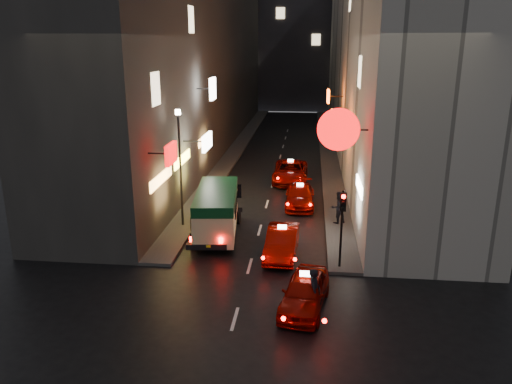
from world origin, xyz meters
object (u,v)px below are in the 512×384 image
(pedestrian_crossing, at_px, (314,289))
(traffic_light, at_px, (342,213))
(taxi_near, at_px, (305,289))
(lamp_post, at_px, (180,161))
(minibus, at_px, (217,207))

(pedestrian_crossing, height_order, traffic_light, traffic_light)
(taxi_near, xyz_separation_m, traffic_light, (1.50, 3.38, 1.92))
(taxi_near, relative_size, pedestrian_crossing, 2.52)
(traffic_light, height_order, lamp_post, lamp_post)
(minibus, bearing_deg, lamp_post, 155.92)
(traffic_light, relative_size, lamp_post, 0.56)
(pedestrian_crossing, bearing_deg, taxi_near, 44.00)
(traffic_light, bearing_deg, pedestrian_crossing, -107.04)
(pedestrian_crossing, distance_m, lamp_post, 11.21)
(taxi_near, relative_size, traffic_light, 1.46)
(pedestrian_crossing, xyz_separation_m, traffic_light, (1.15, 3.75, 1.68))
(minibus, relative_size, traffic_light, 1.66)
(pedestrian_crossing, relative_size, traffic_light, 0.58)
(minibus, distance_m, taxi_near, 8.42)
(traffic_light, distance_m, lamp_post, 9.42)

